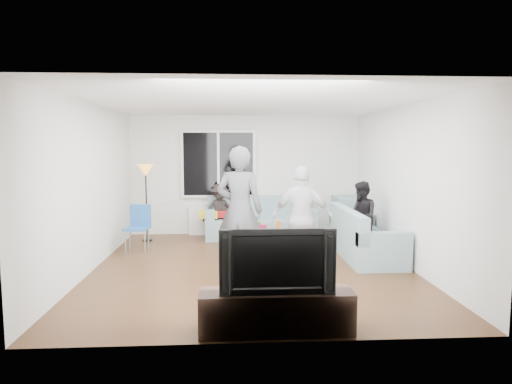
{
  "coord_description": "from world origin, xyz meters",
  "views": [
    {
      "loc": [
        -0.33,
        -6.91,
        1.94
      ],
      "look_at": [
        0.1,
        0.6,
        1.15
      ],
      "focal_mm": 30.86,
      "sensor_mm": 36.0,
      "label": 1
    }
  ],
  "objects": [
    {
      "name": "wall_left",
      "position": [
        -2.52,
        0.0,
        1.3
      ],
      "size": [
        0.04,
        5.5,
        2.6
      ],
      "primitive_type": "cube",
      "color": "silver",
      "rests_on": "ground"
    },
    {
      "name": "television",
      "position": [
        0.13,
        -2.5,
        0.78
      ],
      "size": [
        1.18,
        0.15,
        0.68
      ],
      "primitive_type": "imported",
      "color": "black",
      "rests_on": "tv_console"
    },
    {
      "name": "cushion_yellow",
      "position": [
        -0.81,
        2.25,
        0.51
      ],
      "size": [
        0.4,
        0.34,
        0.14
      ],
      "primitive_type": "cube",
      "rotation": [
        0.0,
        0.0,
        0.05
      ],
      "color": "yellow",
      "rests_on": "sofa_back_section"
    },
    {
      "name": "spectator_right",
      "position": [
        2.02,
        0.83,
        0.65
      ],
      "size": [
        0.51,
        0.65,
        1.31
      ],
      "primitive_type": "imported",
      "rotation": [
        0.0,
        0.0,
        -1.6
      ],
      "color": "black",
      "rests_on": "floor"
    },
    {
      "name": "window_frame",
      "position": [
        -0.6,
        2.69,
        1.55
      ],
      "size": [
        1.62,
        0.06,
        1.47
      ],
      "primitive_type": "cube",
      "color": "white",
      "rests_on": "wall_back"
    },
    {
      "name": "bottle_d",
      "position": [
        0.5,
        0.67,
        0.52
      ],
      "size": [
        0.07,
        0.07,
        0.24
      ],
      "primitive_type": "cylinder",
      "color": "#D36512",
      "rests_on": "coffee_table"
    },
    {
      "name": "player_left",
      "position": [
        -0.2,
        -0.32,
        0.97
      ],
      "size": [
        0.8,
        0.63,
        1.94
      ],
      "primitive_type": "imported",
      "rotation": [
        0.0,
        0.0,
        2.89
      ],
      "color": "#444449",
      "rests_on": "floor"
    },
    {
      "name": "window_glass",
      "position": [
        -0.6,
        2.65,
        1.55
      ],
      "size": [
        1.5,
        0.02,
        1.35
      ],
      "primitive_type": "cube",
      "color": "black",
      "rests_on": "window_frame"
    },
    {
      "name": "floor",
      "position": [
        0.0,
        0.0,
        -0.02
      ],
      "size": [
        5.0,
        5.5,
        0.04
      ],
      "primitive_type": "cube",
      "color": "#56351C",
      "rests_on": "ground"
    },
    {
      "name": "radiator",
      "position": [
        -0.6,
        2.65,
        0.31
      ],
      "size": [
        1.3,
        0.12,
        0.62
      ],
      "primitive_type": "cube",
      "color": "silver",
      "rests_on": "floor"
    },
    {
      "name": "cushion_red",
      "position": [
        -0.54,
        2.33,
        0.51
      ],
      "size": [
        0.43,
        0.39,
        0.13
      ],
      "primitive_type": "cube",
      "rotation": [
        0.0,
        0.0,
        -0.28
      ],
      "color": "maroon",
      "rests_on": "sofa_back_section"
    },
    {
      "name": "ceiling",
      "position": [
        0.0,
        0.0,
        2.62
      ],
      "size": [
        5.0,
        5.5,
        0.04
      ],
      "primitive_type": "cube",
      "color": "white",
      "rests_on": "ground"
    },
    {
      "name": "sofa_back_section",
      "position": [
        0.3,
        2.27,
        0.42
      ],
      "size": [
        2.3,
        0.85,
        0.85
      ],
      "primitive_type": null,
      "color": "gray",
      "rests_on": "floor"
    },
    {
      "name": "sofa_right_section",
      "position": [
        2.02,
        0.52,
        0.42
      ],
      "size": [
        2.0,
        0.85,
        0.85
      ],
      "primitive_type": null,
      "rotation": [
        0.0,
        0.0,
        1.57
      ],
      "color": "gray",
      "rests_on": "floor"
    },
    {
      "name": "vase",
      "position": [
        -0.83,
        2.62,
        0.71
      ],
      "size": [
        0.21,
        0.21,
        0.18
      ],
      "primitive_type": "imported",
      "rotation": [
        0.0,
        0.0,
        0.31
      ],
      "color": "silver",
      "rests_on": "radiator"
    },
    {
      "name": "player_right",
      "position": [
        0.78,
        -0.21,
        0.82
      ],
      "size": [
        1.03,
        0.62,
        1.64
      ],
      "primitive_type": "imported",
      "rotation": [
        0.0,
        0.0,
        2.89
      ],
      "color": "silver",
      "rests_on": "floor"
    },
    {
      "name": "bottle_b",
      "position": [
        0.15,
        0.7,
        0.5
      ],
      "size": [
        0.08,
        0.08,
        0.21
      ],
      "primitive_type": "cylinder",
      "color": "#257B16",
      "rests_on": "coffee_table"
    },
    {
      "name": "spectator_back",
      "position": [
        -0.57,
        2.3,
        0.58
      ],
      "size": [
        0.82,
        0.59,
        1.15
      ],
      "primitive_type": "imported",
      "rotation": [
        0.0,
        0.0,
        0.23
      ],
      "color": "black",
      "rests_on": "floor"
    },
    {
      "name": "window_mullion",
      "position": [
        -0.6,
        2.64,
        1.55
      ],
      "size": [
        0.05,
        0.03,
        1.35
      ],
      "primitive_type": "cube",
      "color": "white",
      "rests_on": "window_frame"
    },
    {
      "name": "potted_plant",
      "position": [
        -0.1,
        2.62,
        0.81
      ],
      "size": [
        0.23,
        0.2,
        0.37
      ],
      "primitive_type": "imported",
      "rotation": [
        0.0,
        0.0,
        -0.16
      ],
      "color": "#2C6F2D",
      "rests_on": "radiator"
    },
    {
      "name": "wall_back",
      "position": [
        0.0,
        2.77,
        1.3
      ],
      "size": [
        5.0,
        0.04,
        2.6
      ],
      "primitive_type": "cube",
      "color": "silver",
      "rests_on": "ground"
    },
    {
      "name": "wall_front",
      "position": [
        0.0,
        -2.77,
        1.3
      ],
      "size": [
        5.0,
        0.04,
        2.6
      ],
      "primitive_type": "cube",
      "color": "silver",
      "rests_on": "ground"
    },
    {
      "name": "wall_right",
      "position": [
        2.52,
        0.0,
        1.3
      ],
      "size": [
        0.04,
        5.5,
        2.6
      ],
      "primitive_type": "cube",
      "color": "silver",
      "rests_on": "ground"
    },
    {
      "name": "coffee_table",
      "position": [
        0.26,
        0.79,
        0.2
      ],
      "size": [
        1.16,
        0.71,
        0.4
      ],
      "primitive_type": "cube",
      "rotation": [
        0.0,
        0.0,
        0.1
      ],
      "color": "#947047",
      "rests_on": "floor"
    },
    {
      "name": "side_chair",
      "position": [
        -2.05,
        1.11,
        0.43
      ],
      "size": [
        0.47,
        0.47,
        0.86
      ],
      "primitive_type": null,
      "rotation": [
        0.0,
        0.0,
        -0.19
      ],
      "color": "#255DA2",
      "rests_on": "floor"
    },
    {
      "name": "sofa_corner",
      "position": [
        2.32,
        2.27,
        0.42
      ],
      "size": [
        0.85,
        0.85,
        0.85
      ],
      "primitive_type": "cube",
      "color": "gray",
      "rests_on": "floor"
    },
    {
      "name": "floor_lamp",
      "position": [
        -2.05,
        2.06,
        0.78
      ],
      "size": [
        0.32,
        0.32,
        1.56
      ],
      "primitive_type": null,
      "color": "gold",
      "rests_on": "floor"
    },
    {
      "name": "bottle_a",
      "position": [
        -0.05,
        0.93,
        0.5
      ],
      "size": [
        0.07,
        0.07,
        0.19
      ],
      "primitive_type": "cylinder",
      "color": "#CF4B0C",
      "rests_on": "coffee_table"
    },
    {
      "name": "tv_console",
      "position": [
        0.13,
        -2.5,
        0.22
      ],
      "size": [
        1.6,
        0.4,
        0.44
      ],
      "primitive_type": "cube",
      "color": "black",
      "rests_on": "floor"
    },
    {
      "name": "pitcher",
      "position": [
        0.21,
        0.72,
        0.49
      ],
      "size": [
        0.17,
        0.17,
        0.17
      ],
      "primitive_type": "cylinder",
      "color": "maroon",
      "rests_on": "coffee_table"
    }
  ]
}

